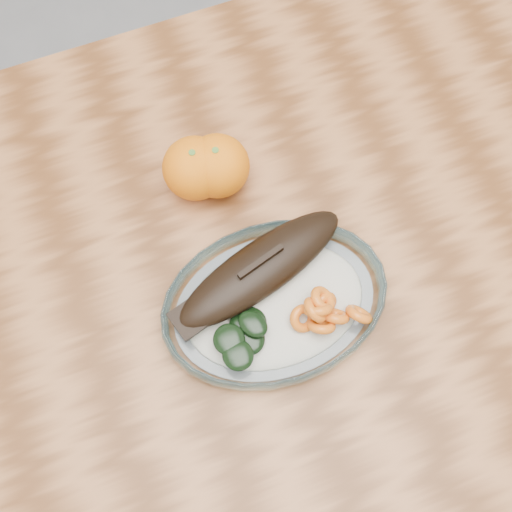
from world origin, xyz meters
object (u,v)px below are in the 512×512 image
Objects in this scene: orange_left at (217,166)px; orange_right at (195,168)px; dining_table at (261,300)px; plated_meal at (274,301)px.

orange_right is (-0.03, 0.01, -0.00)m from orange_left.
dining_table is 15.22× the size of orange_left.
plated_meal is 6.24× the size of orange_right.
dining_table is 0.12m from plated_meal.
orange_left is 1.00× the size of orange_right.
orange_left is (-0.01, 0.18, 0.02)m from plated_meal.
dining_table is 15.22× the size of orange_right.
plated_meal is at bearing -89.00° from dining_table.
dining_table is at bearing 93.16° from plated_meal.
plated_meal is (0.00, -0.04, 0.12)m from dining_table.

